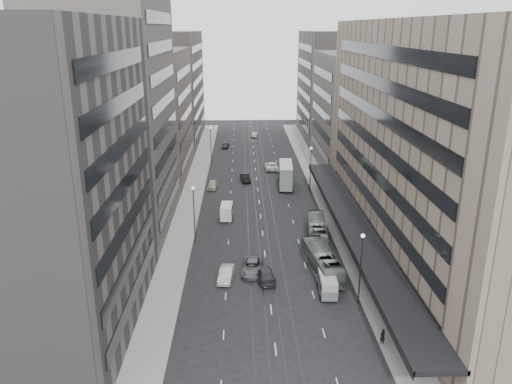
{
  "coord_description": "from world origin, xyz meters",
  "views": [
    {
      "loc": [
        -3.12,
        -53.08,
        29.04
      ],
      "look_at": [
        -0.93,
        16.38,
        6.0
      ],
      "focal_mm": 35.0,
      "sensor_mm": 36.0,
      "label": 1
    }
  ],
  "objects": [
    {
      "name": "department_store",
      "position": [
        21.45,
        8.0,
        14.95
      ],
      "size": [
        19.2,
        60.0,
        30.0
      ],
      "color": "gray",
      "rests_on": "ground"
    },
    {
      "name": "sedan_2",
      "position": [
        -1.85,
        2.64,
        0.74
      ],
      "size": [
        3.02,
        5.55,
        1.48
      ],
      "primitive_type": "imported",
      "rotation": [
        0.0,
        0.0,
        -0.11
      ],
      "color": "slate",
      "rests_on": "ground"
    },
    {
      "name": "bus_far",
      "position": [
        7.63,
        12.39,
        1.49
      ],
      "size": [
        3.57,
        10.86,
        2.97
      ],
      "primitive_type": "imported",
      "rotation": [
        0.0,
        0.0,
        3.04
      ],
      "color": "slate",
      "rests_on": "ground"
    },
    {
      "name": "sedan_6",
      "position": [
        3.42,
        49.73,
        0.8
      ],
      "size": [
        2.71,
        5.79,
        1.6
      ],
      "primitive_type": "imported",
      "rotation": [
        0.0,
        0.0,
        3.15
      ],
      "color": "white",
      "rests_on": "ground"
    },
    {
      "name": "sedan_8",
      "position": [
        -6.95,
        70.23,
        0.69
      ],
      "size": [
        2.04,
        4.19,
        1.38
      ],
      "primitive_type": "imported",
      "rotation": [
        0.0,
        0.0,
        -0.11
      ],
      "color": "#2B2B2D",
      "rests_on": "ground"
    },
    {
      "name": "bus_near",
      "position": [
        6.77,
        2.49,
        1.54
      ],
      "size": [
        3.93,
        11.28,
        3.08
      ],
      "primitive_type": "imported",
      "rotation": [
        0.0,
        0.0,
        3.27
      ],
      "color": "slate",
      "rests_on": "ground"
    },
    {
      "name": "building_left_a",
      "position": [
        -21.5,
        -8.0,
        15.0
      ],
      "size": [
        15.0,
        28.0,
        30.0
      ],
      "primitive_type": "cube",
      "color": "#5C5853",
      "rests_on": "ground"
    },
    {
      "name": "lamp_left_far",
      "position": [
        -9.7,
        55.0,
        5.2
      ],
      "size": [
        0.44,
        0.44,
        8.32
      ],
      "color": "#262628",
      "rests_on": "ground"
    },
    {
      "name": "panel_van",
      "position": [
        -5.46,
        20.8,
        1.36
      ],
      "size": [
        2.09,
        4.01,
        2.48
      ],
      "rotation": [
        0.0,
        0.0,
        -0.05
      ],
      "color": "beige",
      "rests_on": "ground"
    },
    {
      "name": "pedestrian",
      "position": [
        10.25,
        -12.63,
        0.96
      ],
      "size": [
        0.69,
        0.57,
        1.61
      ],
      "primitive_type": "imported",
      "rotation": [
        0.0,
        0.0,
        3.51
      ],
      "color": "black",
      "rests_on": "sidewalk_right"
    },
    {
      "name": "building_right_mid",
      "position": [
        21.5,
        52.0,
        12.0
      ],
      "size": [
        15.0,
        28.0,
        24.0
      ],
      "primitive_type": "cube",
      "color": "#534F48",
      "rests_on": "ground"
    },
    {
      "name": "sedan_7",
      "position": [
        6.41,
        52.65,
        0.74
      ],
      "size": [
        2.52,
        5.29,
        1.49
      ],
      "primitive_type": "imported",
      "rotation": [
        0.0,
        0.0,
        3.06
      ],
      "color": "#575659",
      "rests_on": "ground"
    },
    {
      "name": "sedan_1",
      "position": [
        -5.02,
        0.91,
        0.74
      ],
      "size": [
        2.12,
        4.63,
        1.47
      ],
      "primitive_type": "imported",
      "rotation": [
        0.0,
        0.0,
        -0.13
      ],
      "color": "beige",
      "rests_on": "ground"
    },
    {
      "name": "sedan_5",
      "position": [
        -2.3,
        41.27,
        0.75
      ],
      "size": [
        2.17,
        4.74,
        1.51
      ],
      "primitive_type": "imported",
      "rotation": [
        0.0,
        0.0,
        0.13
      ],
      "color": "black",
      "rests_on": "ground"
    },
    {
      "name": "building_left_d",
      "position": [
        -21.5,
        79.0,
        14.0
      ],
      "size": [
        15.0,
        38.0,
        28.0
      ],
      "primitive_type": "cube",
      "color": "#5C5853",
      "rests_on": "ground"
    },
    {
      "name": "ground",
      "position": [
        0.0,
        0.0,
        0.0
      ],
      "size": [
        220.0,
        220.0,
        0.0
      ],
      "primitive_type": "plane",
      "color": "black",
      "rests_on": "ground"
    },
    {
      "name": "building_left_c",
      "position": [
        -21.5,
        46.0,
        12.5
      ],
      "size": [
        15.0,
        28.0,
        25.0
      ],
      "primitive_type": "cube",
      "color": "#6C5F54",
      "rests_on": "ground"
    },
    {
      "name": "sedan_9",
      "position": [
        0.83,
        83.37,
        0.68
      ],
      "size": [
        1.96,
        4.3,
        1.37
      ],
      "primitive_type": "imported",
      "rotation": [
        0.0,
        0.0,
        3.02
      ],
      "color": "#B4AD95",
      "rests_on": "ground"
    },
    {
      "name": "sedan_4",
      "position": [
        -8.5,
        36.79,
        0.76
      ],
      "size": [
        2.05,
        4.55,
        1.52
      ],
      "primitive_type": "imported",
      "rotation": [
        0.0,
        0.0,
        -0.06
      ],
      "color": "#A9A48C",
      "rests_on": "ground"
    },
    {
      "name": "sidewalk_left",
      "position": [
        -12.0,
        37.5,
        0.07
      ],
      "size": [
        4.0,
        125.0,
        0.15
      ],
      "primitive_type": "cube",
      "color": "gray",
      "rests_on": "ground"
    },
    {
      "name": "lamp_left_near",
      "position": [
        -9.7,
        12.0,
        5.2
      ],
      "size": [
        0.44,
        0.44,
        8.32
      ],
      "color": "#262628",
      "rests_on": "ground"
    },
    {
      "name": "sedan_3",
      "position": [
        -0.34,
        0.69,
        0.73
      ],
      "size": [
        2.66,
        5.23,
        1.45
      ],
      "primitive_type": "imported",
      "rotation": [
        0.0,
        0.0,
        3.27
      ],
      "color": "#2B2B2E",
      "rests_on": "ground"
    },
    {
      "name": "lamp_right_far",
      "position": [
        9.7,
        35.0,
        5.2
      ],
      "size": [
        0.44,
        0.44,
        8.32
      ],
      "color": "#262628",
      "rests_on": "ground"
    },
    {
      "name": "building_left_b",
      "position": [
        -21.5,
        19.0,
        17.0
      ],
      "size": [
        15.0,
        26.0,
        34.0
      ],
      "primitive_type": "cube",
      "color": "#534F48",
      "rests_on": "ground"
    },
    {
      "name": "sidewalk_right",
      "position": [
        12.0,
        37.5,
        0.07
      ],
      "size": [
        4.0,
        125.0,
        0.15
      ],
      "primitive_type": "cube",
      "color": "gray",
      "rests_on": "ground"
    },
    {
      "name": "double_decker",
      "position": [
        5.35,
        37.23,
        2.48
      ],
      "size": [
        3.07,
        8.55,
        4.6
      ],
      "rotation": [
        0.0,
        0.0,
        -0.07
      ],
      "color": "slate",
      "rests_on": "ground"
    },
    {
      "name": "vw_microbus",
      "position": [
        6.6,
        -2.92,
        1.29
      ],
      "size": [
        2.14,
        4.39,
        2.33
      ],
      "rotation": [
        0.0,
        0.0,
        -0.04
      ],
      "color": "slate",
      "rests_on": "ground"
    },
    {
      "name": "building_right_far",
      "position": [
        21.5,
        82.0,
        14.0
      ],
      "size": [
        15.0,
        32.0,
        28.0
      ],
      "primitive_type": "cube",
      "color": "#5C5853",
      "rests_on": "ground"
    },
    {
      "name": "lamp_right_near",
      "position": [
        9.7,
        -5.0,
        5.2
      ],
      "size": [
        0.44,
        0.44,
        8.32
      ],
      "color": "#262628",
      "rests_on": "ground"
    }
  ]
}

